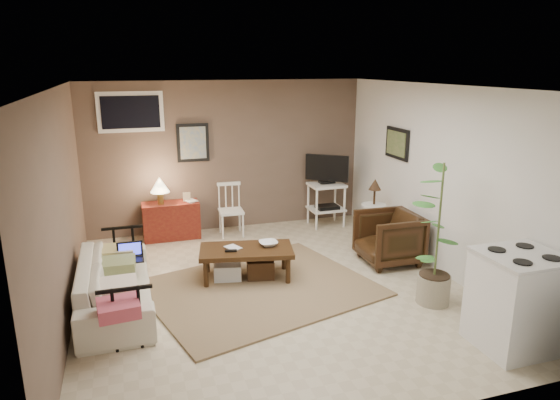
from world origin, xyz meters
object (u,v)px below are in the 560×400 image
object	(u,v)px
armchair	(389,235)
stove	(517,301)
sofa	(114,276)
side_table	(374,203)
potted_plant	(438,230)
tv_stand	(327,189)
red_console	(170,217)
spindle_chair	(231,211)
coffee_table	(246,261)

from	to	relation	value
armchair	stove	size ratio (longest dim) A/B	0.81
sofa	side_table	distance (m)	3.88
potted_plant	tv_stand	bearing A→B (deg)	91.37
red_console	spindle_chair	bearing A→B (deg)	-7.29
red_console	potted_plant	world-z (taller)	potted_plant
spindle_chair	sofa	bearing A→B (deg)	-130.60
red_console	side_table	distance (m)	3.14
tv_stand	side_table	bearing A→B (deg)	-70.11
spindle_chair	potted_plant	size ratio (longest dim) A/B	0.50
spindle_chair	stove	bearing A→B (deg)	-64.63
tv_stand	armchair	xyz separation A→B (m)	(0.18, -1.77, -0.25)
coffee_table	side_table	bearing A→B (deg)	18.91
armchair	potted_plant	distance (m)	1.33
red_console	spindle_chair	world-z (taller)	red_console
potted_plant	sofa	bearing A→B (deg)	164.37
side_table	stove	bearing A→B (deg)	-91.49
red_console	potted_plant	xyz separation A→B (m)	(2.63, -3.12, 0.54)
tv_stand	potted_plant	distance (m)	3.00
sofa	tv_stand	xyz separation A→B (m)	(3.38, 2.03, 0.26)
tv_stand	sofa	bearing A→B (deg)	-148.99
potted_plant	stove	xyz separation A→B (m)	(0.21, -1.02, -0.40)
coffee_table	stove	size ratio (longest dim) A/B	1.31
red_console	armchair	world-z (taller)	red_console
red_console	armchair	size ratio (longest dim) A/B	1.28
sofa	side_table	size ratio (longest dim) A/B	1.93
spindle_chair	tv_stand	world-z (taller)	tv_stand
red_console	potted_plant	distance (m)	4.12
side_table	armchair	xyz separation A→B (m)	(-0.18, -0.78, -0.23)
tv_stand	stove	distance (m)	4.02
red_console	spindle_chair	size ratio (longest dim) A/B	1.20
side_table	armchair	distance (m)	0.83
red_console	potted_plant	size ratio (longest dim) A/B	0.60
potted_plant	stove	world-z (taller)	potted_plant
coffee_table	potted_plant	distance (m)	2.36
sofa	red_console	world-z (taller)	red_console
potted_plant	armchair	bearing A→B (deg)	84.88
red_console	side_table	bearing A→B (deg)	-20.90
red_console	stove	distance (m)	5.02
spindle_chair	stove	xyz separation A→B (m)	(1.91, -4.02, 0.09)
tv_stand	armchair	world-z (taller)	tv_stand
sofa	side_table	world-z (taller)	side_table
tv_stand	spindle_chair	bearing A→B (deg)	179.65
tv_stand	potted_plant	bearing A→B (deg)	-88.63
armchair	red_console	bearing A→B (deg)	-123.24
sofa	stove	distance (m)	4.16
stove	potted_plant	bearing A→B (deg)	101.48
spindle_chair	armchair	distance (m)	2.54
side_table	potted_plant	world-z (taller)	potted_plant
spindle_chair	stove	distance (m)	4.45
red_console	side_table	world-z (taller)	side_table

